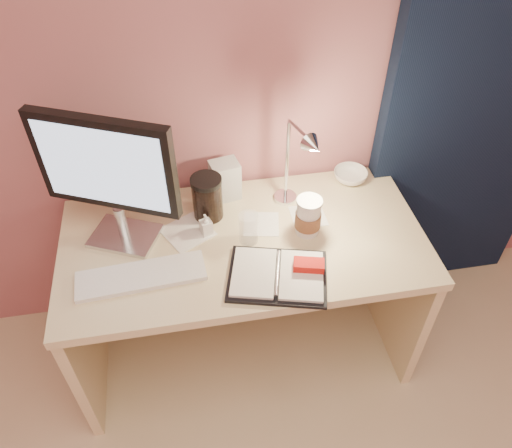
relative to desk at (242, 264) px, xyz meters
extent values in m
plane|color=#AE656E|center=(0.00, 0.30, 0.75)|extent=(3.50, 0.00, 3.50)
cube|color=black|center=(1.05, 0.24, 0.60)|extent=(0.85, 0.08, 2.20)
cube|color=beige|center=(0.00, -0.07, 0.21)|extent=(1.40, 0.70, 0.04)
cube|color=beige|center=(-0.68, -0.07, -0.16)|extent=(0.04, 0.66, 0.69)
cube|color=beige|center=(0.68, -0.07, -0.16)|extent=(0.04, 0.66, 0.69)
cube|color=beige|center=(0.00, 0.26, -0.10)|extent=(1.32, 0.03, 0.55)
cube|color=silver|center=(-0.45, 0.01, 0.23)|extent=(0.30, 0.27, 0.02)
cylinder|color=silver|center=(-0.45, 0.01, 0.31)|extent=(0.04, 0.04, 0.13)
cube|color=black|center=(-0.45, 0.01, 0.58)|extent=(0.47, 0.25, 0.36)
cube|color=#A3BEDE|center=(-0.43, -0.02, 0.58)|extent=(0.41, 0.19, 0.30)
cube|color=white|center=(-0.39, -0.20, 0.24)|extent=(0.46, 0.16, 0.02)
cube|color=black|center=(0.09, -0.28, 0.23)|extent=(0.40, 0.34, 0.01)
cube|color=silver|center=(0.01, -0.26, 0.24)|extent=(0.21, 0.26, 0.01)
cube|color=silver|center=(0.17, -0.31, 0.24)|extent=(0.21, 0.26, 0.01)
cube|color=red|center=(0.20, -0.28, 0.26)|extent=(0.12, 0.08, 0.03)
cube|color=silver|center=(0.28, 0.01, 0.23)|extent=(0.14, 0.14, 0.00)
cube|color=silver|center=(0.08, -0.01, 0.23)|extent=(0.16, 0.16, 0.00)
cube|color=silver|center=(-0.21, 0.00, 0.23)|extent=(0.23, 0.23, 0.00)
cylinder|color=silver|center=(0.25, -0.08, 0.30)|extent=(0.09, 0.09, 0.15)
cylinder|color=brown|center=(0.25, -0.08, 0.29)|extent=(0.10, 0.10, 0.06)
cylinder|color=silver|center=(0.25, -0.08, 0.38)|extent=(0.10, 0.10, 0.01)
cylinder|color=white|center=(0.02, -0.08, 0.29)|extent=(0.07, 0.07, 0.13)
imported|color=silver|center=(0.51, 0.20, 0.25)|extent=(0.17, 0.17, 0.05)
imported|color=silver|center=(-0.14, -0.02, 0.27)|extent=(0.05, 0.05, 0.09)
cylinder|color=black|center=(-0.12, 0.08, 0.31)|extent=(0.12, 0.12, 0.17)
cube|color=beige|center=(-0.03, 0.19, 0.31)|extent=(0.13, 0.11, 0.17)
cylinder|color=silver|center=(0.21, 0.13, 0.23)|extent=(0.09, 0.09, 0.02)
cylinder|color=silver|center=(0.21, 0.13, 0.42)|extent=(0.01, 0.01, 0.36)
cone|color=silver|center=(0.16, -0.03, 0.59)|extent=(0.09, 0.08, 0.07)
camera|label=1|loc=(-0.19, -1.41, 1.59)|focal=35.00mm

